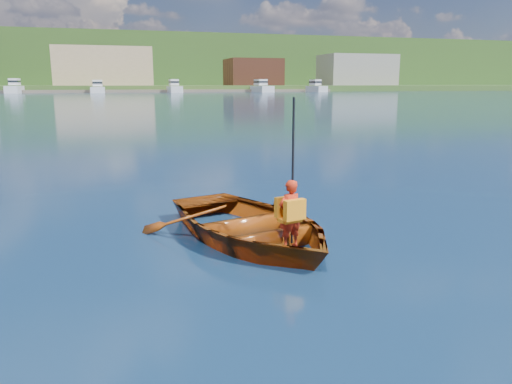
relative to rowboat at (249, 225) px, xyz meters
The scene contains 8 objects.
ground 1.27m from the rowboat, ahead, with size 600.00×600.00×0.00m.
rowboat is the anchor object (origin of this frame).
child_paddler 0.99m from the rowboat, 64.65° to the right, with size 0.42×0.42×2.19m.
shoreline 236.92m from the rowboat, 89.70° to the left, with size 400.00×140.00×22.00m.
dock 148.39m from the rowboat, 86.35° to the left, with size 159.91×14.71×0.80m.
waterfront_buildings 165.39m from the rowboat, 92.25° to the left, with size 202.00×16.00×14.00m.
marina_yachts 143.43m from the rowboat, 90.77° to the left, with size 141.61×13.68×4.38m.
hillside_trees 236.50m from the rowboat, 91.35° to the left, with size 313.44×87.27×24.78m.
Camera 1 is at (-3.28, -7.56, 2.47)m, focal length 35.00 mm.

